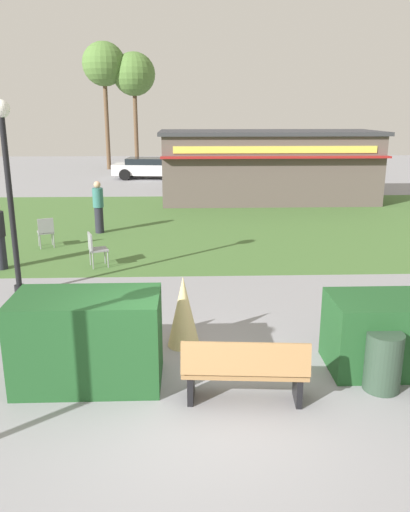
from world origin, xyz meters
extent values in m
plane|color=gray|center=(0.00, 0.00, 0.00)|extent=(80.00, 80.00, 0.00)
cube|color=#446B33|center=(0.00, 11.70, 0.00)|extent=(36.00, 12.00, 0.01)
cube|color=#9E7547|center=(0.67, 0.22, 0.45)|extent=(1.73, 0.61, 0.06)
cube|color=#9E7547|center=(0.65, 0.00, 0.73)|extent=(1.70, 0.25, 0.44)
cube|color=black|center=(-0.06, 0.27, 0.23)|extent=(0.11, 0.44, 0.45)
cube|color=black|center=(1.40, 0.16, 0.23)|extent=(0.11, 0.44, 0.45)
cube|color=#9E7547|center=(-0.14, 0.28, 0.57)|extent=(0.09, 0.44, 0.06)
cube|color=#9E7547|center=(1.48, 0.16, 0.57)|extent=(0.09, 0.44, 0.06)
cube|color=#1E4C23|center=(-1.53, 0.78, 0.67)|extent=(2.07, 1.10, 1.34)
cube|color=#1E4C23|center=(3.20, 1.06, 0.57)|extent=(2.26, 1.10, 1.14)
cone|color=#D1BC7F|center=(-0.17, 1.96, 0.61)|extent=(0.55, 0.55, 1.23)
cone|color=#D1BC7F|center=(-1.17, 1.77, 0.58)|extent=(0.77, 0.77, 1.16)
cylinder|color=black|center=(-3.75, 4.62, 0.10)|extent=(0.22, 0.22, 0.20)
cylinder|color=black|center=(-3.75, 4.62, 1.87)|extent=(0.12, 0.12, 3.73)
sphere|color=white|center=(-3.75, 4.62, 3.89)|extent=(0.36, 0.36, 0.36)
cylinder|color=#2D4233|center=(2.67, 0.43, 0.43)|extent=(0.52, 0.52, 0.86)
cube|color=#594C47|center=(3.49, 16.43, 1.44)|extent=(9.12, 3.54, 2.87)
cube|color=#333338|center=(3.49, 16.43, 2.95)|extent=(9.42, 3.84, 0.16)
cube|color=maroon|center=(3.49, 14.48, 2.07)|extent=(9.22, 0.36, 0.08)
cube|color=#D8CC4C|center=(3.49, 14.64, 2.35)|extent=(8.21, 0.04, 0.28)
cube|color=gray|center=(-2.35, 6.61, 0.45)|extent=(0.56, 0.56, 0.04)
cube|color=gray|center=(-2.54, 6.54, 0.67)|extent=(0.19, 0.43, 0.44)
cylinder|color=gray|center=(-2.11, 6.50, 0.23)|extent=(0.03, 0.03, 0.45)
cylinder|color=gray|center=(-2.24, 6.85, 0.23)|extent=(0.03, 0.03, 0.45)
cylinder|color=gray|center=(-2.46, 6.37, 0.23)|extent=(0.03, 0.03, 0.45)
cylinder|color=gray|center=(-2.59, 6.72, 0.23)|extent=(0.03, 0.03, 0.45)
cube|color=gray|center=(-4.21, 8.62, 0.45)|extent=(0.57, 0.57, 0.04)
cube|color=gray|center=(-4.14, 8.43, 0.67)|extent=(0.42, 0.20, 0.44)
cylinder|color=gray|center=(-4.10, 8.86, 0.23)|extent=(0.03, 0.03, 0.45)
cylinder|color=gray|center=(-4.46, 8.72, 0.23)|extent=(0.03, 0.03, 0.45)
cylinder|color=gray|center=(-3.97, 8.51, 0.23)|extent=(0.03, 0.03, 0.45)
cylinder|color=gray|center=(-4.32, 8.37, 0.23)|extent=(0.03, 0.03, 0.45)
cylinder|color=#23232D|center=(-2.95, 10.40, 0.42)|extent=(0.28, 0.28, 0.85)
cylinder|color=#336B66|center=(-2.95, 10.40, 1.16)|extent=(0.34, 0.34, 0.62)
sphere|color=tan|center=(-2.95, 10.40, 1.58)|extent=(0.22, 0.22, 0.22)
cylinder|color=#23232D|center=(-4.77, 6.48, 0.42)|extent=(0.28, 0.28, 0.85)
cube|color=silver|center=(-2.25, 24.37, 0.55)|extent=(4.36, 2.23, 0.60)
cube|color=black|center=(-2.40, 24.39, 0.98)|extent=(2.46, 1.82, 0.44)
cylinder|color=black|center=(-0.86, 25.15, 0.32)|extent=(0.66, 0.29, 0.64)
cylinder|color=black|center=(-1.05, 23.32, 0.32)|extent=(0.66, 0.29, 0.64)
cylinder|color=black|center=(-3.45, 25.42, 0.32)|extent=(0.66, 0.29, 0.64)
cylinder|color=black|center=(-3.64, 23.59, 0.32)|extent=(0.66, 0.29, 0.64)
cube|color=#B7BABF|center=(3.27, 24.37, 0.55)|extent=(4.31, 2.07, 0.60)
cube|color=black|center=(3.12, 24.36, 0.98)|extent=(2.41, 1.73, 0.44)
cylinder|color=black|center=(4.51, 25.37, 0.32)|extent=(0.65, 0.26, 0.64)
cylinder|color=black|center=(4.63, 23.54, 0.32)|extent=(0.65, 0.26, 0.64)
cylinder|color=black|center=(1.91, 25.20, 0.32)|extent=(0.65, 0.26, 0.64)
cylinder|color=black|center=(2.03, 23.37, 0.32)|extent=(0.65, 0.26, 0.64)
cube|color=navy|center=(7.87, 24.37, 0.55)|extent=(4.22, 1.85, 0.60)
cube|color=black|center=(7.72, 24.37, 0.98)|extent=(2.33, 1.61, 0.44)
cylinder|color=black|center=(9.16, 25.31, 0.32)|extent=(0.64, 0.23, 0.64)
cylinder|color=black|center=(9.18, 23.47, 0.32)|extent=(0.64, 0.23, 0.64)
cylinder|color=black|center=(6.55, 25.27, 0.32)|extent=(0.64, 0.23, 0.64)
cylinder|color=black|center=(6.58, 23.44, 0.32)|extent=(0.64, 0.23, 0.64)
cylinder|color=brown|center=(-3.49, 29.73, 2.55)|extent=(0.28, 0.28, 5.09)
sphere|color=#4C7233|center=(-3.49, 29.73, 6.19)|extent=(2.80, 2.80, 2.80)
cylinder|color=brown|center=(-5.38, 29.46, 2.84)|extent=(0.28, 0.28, 5.69)
sphere|color=#4C7233|center=(-5.38, 29.46, 6.79)|extent=(2.80, 2.80, 2.80)
camera|label=1|loc=(-0.09, -6.00, 3.85)|focal=35.79mm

